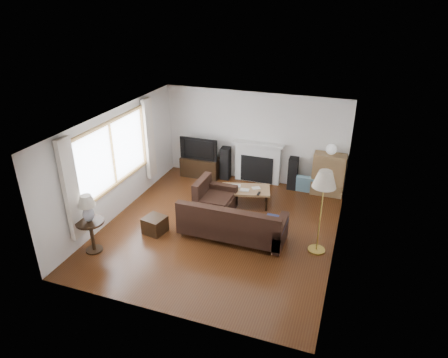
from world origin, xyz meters
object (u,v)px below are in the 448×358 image
(sectional_sofa, at_px, (232,221))
(floor_lamp, at_px, (321,213))
(tv_stand, at_px, (201,167))
(bookshelf, at_px, (328,174))
(side_table, at_px, (92,236))
(coffee_table, at_px, (245,197))

(sectional_sofa, xyz_separation_m, floor_lamp, (1.79, 0.10, 0.50))
(tv_stand, relative_size, bookshelf, 0.99)
(sectional_sofa, bearing_deg, side_table, -150.58)
(tv_stand, distance_m, bookshelf, 3.55)
(tv_stand, xyz_separation_m, coffee_table, (1.71, -1.25, -0.04))
(tv_stand, xyz_separation_m, floor_lamp, (3.64, -2.59, 0.63))
(tv_stand, height_order, sectional_sofa, sectional_sofa)
(tv_stand, relative_size, sectional_sofa, 0.45)
(coffee_table, distance_m, floor_lamp, 2.45)
(tv_stand, relative_size, coffee_table, 0.93)
(bookshelf, bearing_deg, tv_stand, -179.11)
(sectional_sofa, distance_m, floor_lamp, 1.87)
(bookshelf, distance_m, floor_lamp, 2.67)
(tv_stand, height_order, bookshelf, bookshelf)
(tv_stand, xyz_separation_m, bookshelf, (3.54, 0.06, 0.28))
(bookshelf, bearing_deg, coffee_table, -144.45)
(bookshelf, height_order, side_table, bookshelf)
(side_table, bearing_deg, sectional_sofa, 29.42)
(sectional_sofa, height_order, coffee_table, sectional_sofa)
(bookshelf, relative_size, sectional_sofa, 0.46)
(bookshelf, xyz_separation_m, side_table, (-4.21, -4.17, -0.21))
(tv_stand, height_order, side_table, side_table)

